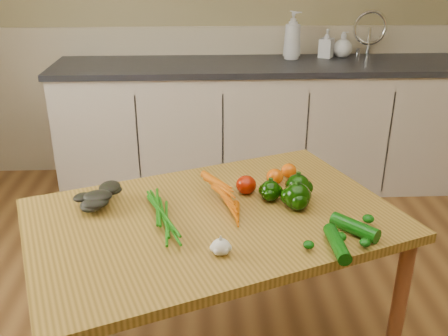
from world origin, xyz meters
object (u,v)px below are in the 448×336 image
soap_bottle_b (327,43)px  pepper_a (270,191)px  tomato_a (246,185)px  leafy_greens (99,194)px  soap_bottle_c (343,45)px  pepper_c (297,196)px  tomato_b (275,177)px  carrot_bunch (205,202)px  zucchini_b (337,244)px  garlic_bulb (221,247)px  soap_bottle_a (293,35)px  pepper_b (298,187)px  zucchini_a (355,227)px  table (214,234)px  tomato_c (289,170)px

soap_bottle_b → pepper_a: 1.94m
tomato_a → leafy_greens: bearing=-172.2°
soap_bottle_c → pepper_a: soap_bottle_c is taller
pepper_a → pepper_c: (0.09, -0.07, 0.01)m
soap_bottle_b → tomato_b: soap_bottle_b is taller
carrot_bunch → pepper_a: 0.27m
soap_bottle_c → zucchini_b: (-0.57, -2.19, -0.25)m
garlic_bulb → soap_bottle_c: bearing=66.5°
soap_bottle_a → pepper_b: 1.81m
pepper_c → zucchini_a: bearing=-48.9°
soap_bottle_b → zucchini_b: (-0.45, -2.18, -0.26)m
leafy_greens → table: bearing=-12.6°
pepper_c → zucchini_b: size_ratio=0.55×
carrot_bunch → leafy_greens: leafy_greens is taller
tomato_c → zucchini_b: size_ratio=0.35×
tomato_a → zucchini_b: (0.26, -0.42, -0.01)m
tomato_a → tomato_c: bearing=36.9°
garlic_bulb → zucchini_b: size_ratio=0.34×
soap_bottle_c → pepper_c: bearing=156.4°
pepper_b → tomato_c: size_ratio=1.47×
soap_bottle_b → tomato_a: bearing=99.6°
soap_bottle_b → zucchini_b: 2.24m
pepper_c → tomato_c: pepper_c is taller
pepper_c → pepper_b: bearing=77.8°
leafy_greens → pepper_b: pepper_b is taller
tomato_a → tomato_b: size_ratio=1.15×
tomato_a → zucchini_b: tomato_a is taller
table → pepper_b: 0.38m
soap_bottle_c → carrot_bunch: bearing=147.7°
pepper_c → soap_bottle_c: bearing=71.0°
pepper_c → tomato_a: bearing=143.0°
soap_bottle_c → zucchini_a: bearing=162.3°
tomato_b → zucchini_a: tomato_b is taller
soap_bottle_b → carrot_bunch: size_ratio=0.80×
carrot_bunch → tomato_c: bearing=16.9°
tomato_c → garlic_bulb: bearing=-118.5°
soap_bottle_a → garlic_bulb: bearing=-151.2°
garlic_bulb → tomato_b: size_ratio=0.88×
soap_bottle_b → tomato_b: 1.79m
pepper_b → zucchini_a: pepper_b is taller
carrot_bunch → pepper_a: size_ratio=3.03×
soap_bottle_a → zucchini_a: 2.07m
leafy_greens → tomato_a: 0.58m
pepper_b → pepper_c: bearing=-102.2°
table → zucchini_a: (0.48, -0.15, 0.11)m
pepper_a → table: bearing=-153.8°
soap_bottle_b → pepper_a: bearing=102.8°
soap_bottle_c → zucchini_a: 2.17m
leafy_greens → tomato_c: size_ratio=2.86×
pepper_a → tomato_b: bearing=75.5°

